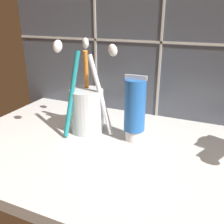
# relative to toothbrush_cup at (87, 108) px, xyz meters

# --- Properties ---
(sink_counter) EXTENTS (0.64, 0.38, 0.02)m
(sink_counter) POSITION_rel_toothbrush_cup_xyz_m (0.10, -0.04, -0.06)
(sink_counter) COLOR silver
(sink_counter) RESTS_ON ground
(tile_wall_backsplash) EXTENTS (0.74, 0.02, 0.50)m
(tile_wall_backsplash) POSITION_rel_toothbrush_cup_xyz_m (0.10, 0.15, 0.18)
(tile_wall_backsplash) COLOR #4C515B
(tile_wall_backsplash) RESTS_ON ground
(toothbrush_cup) EXTENTS (0.11, 0.11, 0.19)m
(toothbrush_cup) POSITION_rel_toothbrush_cup_xyz_m (0.00, 0.00, 0.00)
(toothbrush_cup) COLOR silver
(toothbrush_cup) RESTS_ON sink_counter
(toothpaste_tube) EXTENTS (0.04, 0.04, 0.13)m
(toothpaste_tube) POSITION_rel_toothbrush_cup_xyz_m (0.10, 0.00, 0.01)
(toothpaste_tube) COLOR white
(toothpaste_tube) RESTS_ON sink_counter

